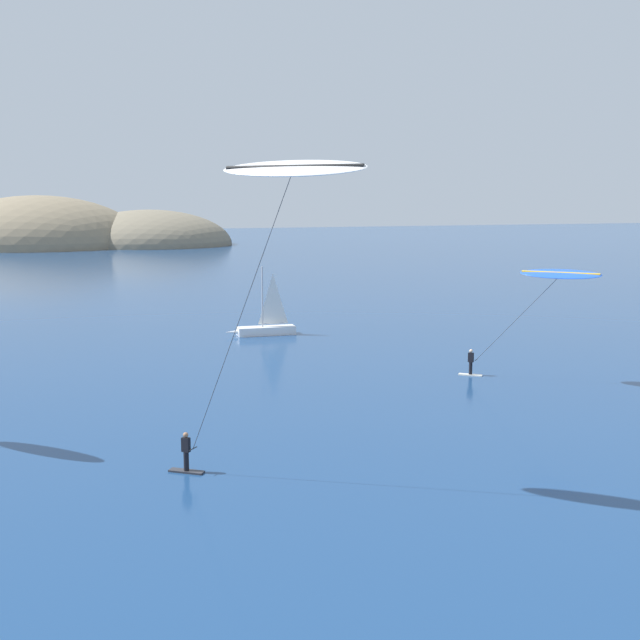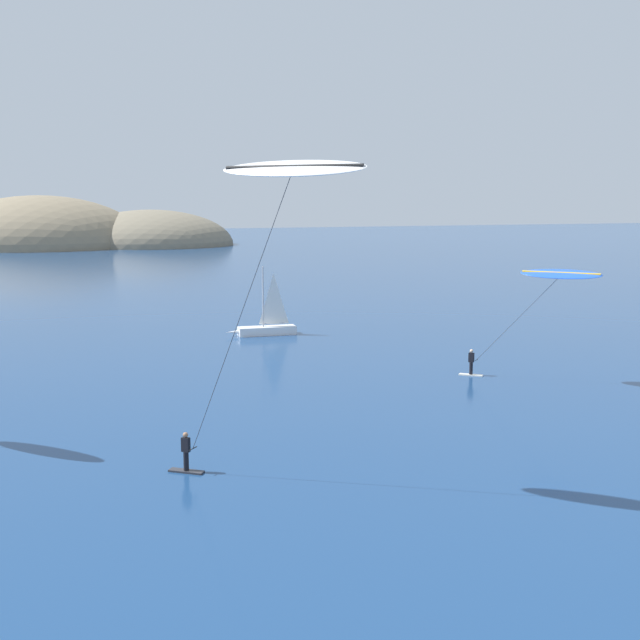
{
  "view_description": "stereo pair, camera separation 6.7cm",
  "coord_description": "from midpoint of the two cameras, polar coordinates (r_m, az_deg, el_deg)",
  "views": [
    {
      "loc": [
        -10.91,
        -5.51,
        11.18
      ],
      "look_at": [
        1.91,
        28.18,
        5.75
      ],
      "focal_mm": 45.0,
      "sensor_mm": 36.0,
      "label": 1
    },
    {
      "loc": [
        -10.85,
        -5.53,
        11.18
      ],
      "look_at": [
        1.91,
        28.18,
        5.75
      ],
      "focal_mm": 45.0,
      "sensor_mm": 36.0,
      "label": 2
    }
  ],
  "objects": [
    {
      "name": "kitesurfer_white",
      "position": [
        30.0,
        -2.73,
        8.84
      ],
      "size": [
        6.69,
        6.61,
        12.7
      ],
      "color": "#2D2D33",
      "rests_on": "ground"
    },
    {
      "name": "kitesurfer_blue",
      "position": [
        50.29,
        16.18,
        2.63
      ],
      "size": [
        6.49,
        6.88,
        7.07
      ],
      "color": "silver",
      "rests_on": "ground"
    },
    {
      "name": "headland_island",
      "position": [
        202.62,
        -16.87,
        5.05
      ],
      "size": [
        71.05,
        44.47,
        24.29
      ],
      "color": "#7A705B",
      "rests_on": "ground"
    },
    {
      "name": "sailboat_near",
      "position": [
        66.78,
        -4.13,
        -0.53
      ],
      "size": [
        5.95,
        1.79,
        5.7
      ],
      "color": "white",
      "rests_on": "ground"
    }
  ]
}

